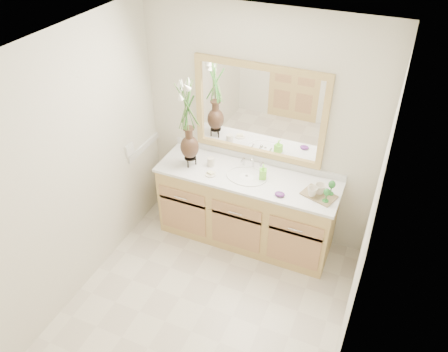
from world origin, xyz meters
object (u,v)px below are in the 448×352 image
at_px(tumbler, 211,162).
at_px(soap_bottle, 263,172).
at_px(tray, 319,195).
at_px(flower_vase, 188,112).

height_order(tumbler, soap_bottle, soap_bottle).
relative_size(soap_bottle, tray, 0.46).
bearing_deg(tumbler, tray, -2.79).
bearing_deg(soap_bottle, tray, -23.81).
bearing_deg(tray, soap_bottle, -166.96).
relative_size(flower_vase, soap_bottle, 6.41).
bearing_deg(soap_bottle, tumbler, 161.89).
distance_m(flower_vase, soap_bottle, 0.93).
bearing_deg(tumbler, flower_vase, -160.94).
height_order(flower_vase, tumbler, flower_vase).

